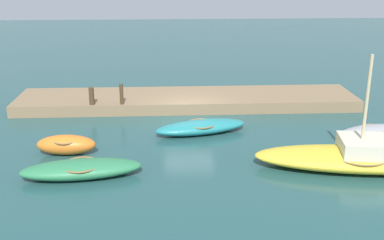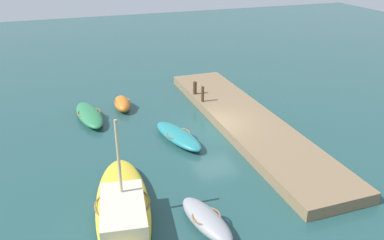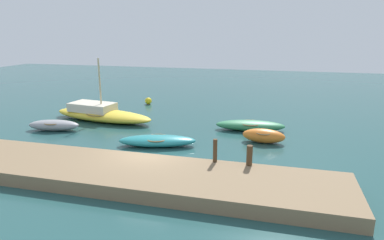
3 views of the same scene
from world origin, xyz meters
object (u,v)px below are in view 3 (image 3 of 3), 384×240
(mooring_post_west, at_px, (215,151))
(sailboat_yellow, at_px, (101,114))
(dinghy_orange, at_px, (264,136))
(mooring_post_mid_west, at_px, (249,155))
(marker_buoy, at_px, (148,101))
(rowboat_teal, at_px, (157,141))
(rowboat_grey, at_px, (54,125))
(rowboat_green, at_px, (250,125))

(mooring_post_west, bearing_deg, sailboat_yellow, 143.41)
(dinghy_orange, xyz_separation_m, mooring_post_mid_west, (-0.34, -5.10, 0.62))
(sailboat_yellow, xyz_separation_m, marker_buoy, (1.20, 6.04, -0.21))
(rowboat_teal, xyz_separation_m, rowboat_grey, (-7.54, 1.22, 0.04))
(rowboat_green, xyz_separation_m, sailboat_yellow, (-10.56, -0.20, 0.17))
(marker_buoy, bearing_deg, rowboat_grey, -107.62)
(rowboat_green, xyz_separation_m, dinghy_orange, (0.98, -2.29, 0.08))
(sailboat_yellow, xyz_separation_m, dinghy_orange, (11.54, -2.09, -0.09))
(dinghy_orange, height_order, mooring_post_mid_west, mooring_post_mid_west)
(sailboat_yellow, bearing_deg, mooring_post_mid_west, -24.47)
(mooring_post_west, bearing_deg, rowboat_teal, 142.43)
(mooring_post_west, bearing_deg, marker_buoy, 122.69)
(sailboat_yellow, relative_size, dinghy_orange, 3.26)
(dinghy_orange, bearing_deg, rowboat_green, 116.31)
(mooring_post_mid_west, bearing_deg, mooring_post_west, 180.00)
(rowboat_grey, relative_size, mooring_post_mid_west, 3.82)
(dinghy_orange, distance_m, mooring_post_west, 5.47)
(rowboat_teal, relative_size, rowboat_grey, 1.30)
(rowboat_teal, height_order, sailboat_yellow, sailboat_yellow)
(rowboat_green, relative_size, dinghy_orange, 1.84)
(rowboat_green, relative_size, mooring_post_mid_west, 5.05)
(sailboat_yellow, distance_m, marker_buoy, 6.16)
(rowboat_grey, relative_size, rowboat_green, 0.76)
(rowboat_grey, bearing_deg, marker_buoy, 61.21)
(rowboat_grey, xyz_separation_m, mooring_post_mid_west, (12.88, -4.17, 0.69))
(rowboat_grey, xyz_separation_m, mooring_post_west, (11.37, -4.17, 0.77))
(rowboat_teal, xyz_separation_m, marker_buoy, (-4.66, 10.28, -0.02))
(rowboat_teal, xyz_separation_m, mooring_post_west, (3.84, -2.95, 0.80))
(mooring_post_west, height_order, mooring_post_mid_west, mooring_post_west)
(sailboat_yellow, bearing_deg, rowboat_grey, -110.83)
(rowboat_green, bearing_deg, rowboat_grey, -171.98)
(rowboat_grey, bearing_deg, mooring_post_mid_west, -29.12)
(rowboat_teal, bearing_deg, mooring_post_west, -51.78)
(rowboat_grey, height_order, mooring_post_mid_west, mooring_post_mid_west)
(rowboat_grey, bearing_deg, rowboat_green, 3.58)
(sailboat_yellow, relative_size, mooring_post_mid_west, 8.98)
(mooring_post_west, distance_m, marker_buoy, 15.75)
(mooring_post_mid_west, relative_size, marker_buoy, 1.52)
(rowboat_grey, height_order, mooring_post_west, mooring_post_west)
(rowboat_teal, distance_m, dinghy_orange, 6.08)
(mooring_post_west, relative_size, mooring_post_mid_west, 1.17)
(rowboat_green, relative_size, marker_buoy, 7.68)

